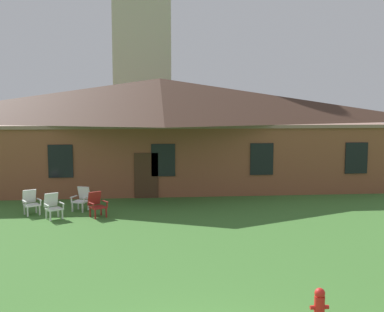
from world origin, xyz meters
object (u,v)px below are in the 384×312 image
(lawn_chair_middle, at_px, (97,204))
(fire_hydrant, at_px, (319,309))
(lawn_chair_by_porch, at_px, (31,202))
(lawn_chair_near_door, at_px, (53,205))
(lawn_chair_left_end, at_px, (82,198))

(lawn_chair_middle, height_order, fire_hydrant, lawn_chair_middle)
(lawn_chair_by_porch, distance_m, fire_hydrant, 12.82)
(lawn_chair_near_door, distance_m, fire_hydrant, 11.58)
(fire_hydrant, bearing_deg, lawn_chair_left_end, 119.27)
(lawn_chair_middle, bearing_deg, lawn_chair_near_door, -174.79)
(lawn_chair_by_porch, bearing_deg, lawn_chair_middle, -13.82)
(lawn_chair_by_porch, height_order, fire_hydrant, lawn_chair_by_porch)
(lawn_chair_by_porch, height_order, lawn_chair_middle, same)
(lawn_chair_left_end, bearing_deg, lawn_chair_near_door, -124.54)
(fire_hydrant, bearing_deg, lawn_chair_by_porch, 127.81)
(fire_hydrant, bearing_deg, lawn_chair_middle, 118.91)
(lawn_chair_left_end, distance_m, fire_hydrant, 12.18)
(lawn_chair_by_porch, relative_size, lawn_chair_near_door, 1.00)
(lawn_chair_by_porch, xyz_separation_m, lawn_chair_middle, (2.62, -0.64, 0.00))
(lawn_chair_by_porch, distance_m, lawn_chair_middle, 2.70)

